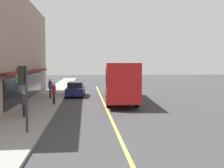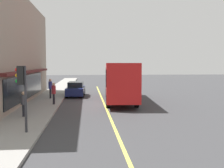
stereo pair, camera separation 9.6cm
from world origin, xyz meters
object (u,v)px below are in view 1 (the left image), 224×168
at_px(bus, 120,80).
at_px(car_navy, 76,89).
at_px(pedestrian_by_curb, 50,87).
at_px(pedestrian_waiting, 54,91).
at_px(traffic_light, 23,83).
at_px(pedestrian_near_storefront, 24,102).

distance_m(bus, car_navy, 6.11).
xyz_separation_m(car_navy, pedestrian_by_curb, (-2.69, 2.28, 0.53)).
relative_size(bus, pedestrian_waiting, 6.38).
bearing_deg(car_navy, traffic_light, 173.13).
relative_size(bus, car_navy, 2.58).
bearing_deg(pedestrian_near_storefront, traffic_light, -167.81).
xyz_separation_m(pedestrian_by_curb, pedestrian_waiting, (-3.87, -0.78, -0.06)).
distance_m(car_navy, pedestrian_near_storefront, 11.96).
height_order(pedestrian_by_curb, pedestrian_near_storefront, pedestrian_by_curb).
xyz_separation_m(traffic_light, pedestrian_waiting, (9.07, -0.38, -1.32)).
bearing_deg(car_navy, pedestrian_waiting, 167.11).
relative_size(traffic_light, pedestrian_by_curb, 1.73).
relative_size(bus, pedestrian_near_storefront, 7.14).
xyz_separation_m(bus, car_navy, (4.27, 4.19, -1.24)).
height_order(car_navy, pedestrian_by_curb, pedestrian_by_curb).
bearing_deg(car_navy, bus, -135.57).
height_order(car_navy, pedestrian_near_storefront, pedestrian_near_storefront).
xyz_separation_m(bus, traffic_light, (-11.36, 6.07, 0.55)).
relative_size(car_navy, pedestrian_by_curb, 2.36).
distance_m(traffic_light, pedestrian_near_storefront, 4.34).
xyz_separation_m(pedestrian_waiting, pedestrian_near_storefront, (-5.07, 1.25, -0.13)).
bearing_deg(pedestrian_waiting, car_navy, -12.89).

